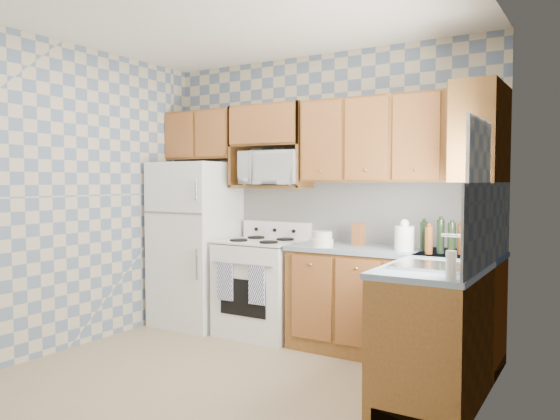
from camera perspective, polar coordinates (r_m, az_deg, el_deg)
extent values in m
plane|color=#8F7B59|center=(4.19, -6.20, -17.78)|extent=(3.40, 3.40, 0.00)
cube|color=slate|center=(5.28, 4.32, 1.51)|extent=(3.40, 0.02, 2.70)
cube|color=slate|center=(3.19, 18.72, 0.39)|extent=(0.02, 3.20, 2.70)
cube|color=white|center=(5.11, 8.26, -0.24)|extent=(2.60, 0.02, 0.56)
cube|color=white|center=(3.98, 21.03, -1.33)|extent=(0.02, 1.60, 0.56)
cube|color=white|center=(5.73, -8.80, -3.51)|extent=(0.75, 0.70, 1.68)
cube|color=white|center=(5.34, -1.88, -8.20)|extent=(0.76, 0.65, 0.90)
cube|color=silver|center=(5.27, -1.89, -3.34)|extent=(0.76, 0.65, 0.02)
cube|color=white|center=(5.49, -0.32, -2.09)|extent=(0.76, 0.08, 0.17)
cube|color=navy|center=(5.14, -5.74, -7.44)|extent=(0.17, 0.02, 0.35)
cube|color=navy|center=(4.94, -2.44, -7.86)|extent=(0.17, 0.02, 0.35)
cube|color=brown|center=(4.79, 11.57, -9.67)|extent=(1.75, 0.60, 0.88)
cube|color=brown|center=(4.17, 16.82, -11.68)|extent=(0.60, 1.60, 0.88)
cube|color=slate|center=(4.71, 11.61, -4.21)|extent=(1.77, 0.63, 0.04)
cube|color=slate|center=(4.08, 16.85, -5.40)|extent=(0.63, 1.60, 0.04)
cube|color=brown|center=(4.82, 12.29, 7.26)|extent=(1.75, 0.33, 0.74)
cube|color=brown|center=(5.87, -7.83, 7.70)|extent=(0.82, 0.33, 0.50)
cube|color=brown|center=(4.46, 20.24, 7.49)|extent=(0.33, 0.70, 0.74)
cube|color=brown|center=(5.37, -0.96, 2.45)|extent=(0.80, 0.33, 0.03)
imported|color=white|center=(5.28, -0.67, 4.39)|extent=(0.64, 0.47, 0.33)
cube|color=#B7B7BC|center=(3.74, 15.59, -5.75)|extent=(0.48, 0.40, 0.03)
cube|color=white|center=(3.63, 20.05, 2.24)|extent=(0.02, 0.66, 0.86)
cylinder|color=black|center=(4.47, 16.44, -2.67)|extent=(0.06, 0.06, 0.27)
cylinder|color=black|center=(4.39, 17.50, -2.90)|extent=(0.06, 0.06, 0.25)
cylinder|color=brown|center=(4.47, 18.42, -2.92)|extent=(0.06, 0.06, 0.23)
cylinder|color=brown|center=(4.41, 15.29, -3.07)|extent=(0.06, 0.06, 0.22)
cylinder|color=black|center=(4.57, 14.80, -2.69)|extent=(0.06, 0.06, 0.24)
cube|color=brown|center=(4.88, 8.21, -2.51)|extent=(0.10, 0.10, 0.20)
cylinder|color=white|center=(4.57, 12.86, -2.91)|extent=(0.16, 0.16, 0.20)
cylinder|color=silver|center=(3.29, 17.44, -5.56)|extent=(0.06, 0.06, 0.17)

